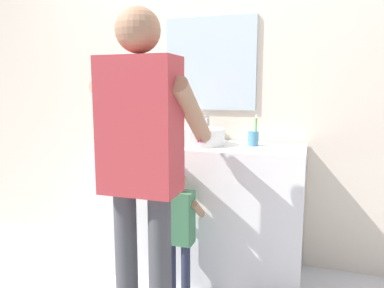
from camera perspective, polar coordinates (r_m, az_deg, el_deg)
back_wall at (r=2.74m, az=3.11°, el=10.35°), size 4.40×0.10×2.70m
vanity_cabinet at (r=2.57m, az=1.06°, el=-9.97°), size 1.40×0.54×0.90m
sink_basin at (r=2.44m, az=0.96°, el=1.22°), size 0.36×0.36×0.11m
faucet at (r=2.64m, az=2.35°, el=2.32°), size 0.18×0.14×0.18m
toothbrush_cup at (r=2.42m, az=9.61°, el=0.98°), size 0.07×0.07×0.21m
child_toddler at (r=2.20m, az=-2.10°, el=-12.50°), size 0.24×0.24×0.79m
adult_parent at (r=1.80m, az=-7.85°, el=-0.39°), size 0.51×0.54×1.65m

